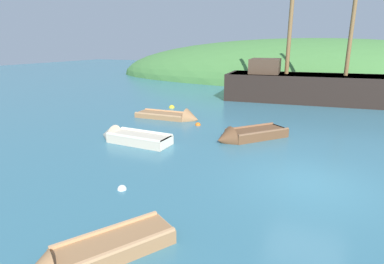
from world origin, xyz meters
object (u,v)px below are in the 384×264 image
(rowboat_outer_right, at_px, (247,136))
(rowboat_portside, at_px, (130,139))
(rowboat_center, at_px, (94,256))
(buoy_white, at_px, (122,189))
(buoy_orange, at_px, (198,125))
(sailing_ship, at_px, (309,91))
(rowboat_near_dock, at_px, (174,117))
(buoy_yellow, at_px, (172,108))

(rowboat_outer_right, bearing_deg, rowboat_portside, -21.21)
(rowboat_center, bearing_deg, buoy_white, -122.22)
(rowboat_center, relative_size, rowboat_portside, 0.88)
(buoy_orange, bearing_deg, rowboat_portside, -111.61)
(sailing_ship, bearing_deg, rowboat_outer_right, -103.84)
(rowboat_outer_right, height_order, rowboat_near_dock, rowboat_outer_right)
(rowboat_center, xyz_separation_m, rowboat_outer_right, (0.59, 9.52, 0.04))
(rowboat_near_dock, bearing_deg, buoy_orange, -24.83)
(sailing_ship, relative_size, rowboat_portside, 4.32)
(sailing_ship, height_order, rowboat_outer_right, sailing_ship)
(buoy_yellow, bearing_deg, rowboat_center, -67.51)
(buoy_orange, bearing_deg, buoy_white, -82.79)
(rowboat_near_dock, relative_size, buoy_orange, 12.63)
(buoy_orange, distance_m, buoy_yellow, 5.02)
(rowboat_outer_right, bearing_deg, sailing_ship, -148.01)
(buoy_orange, bearing_deg, sailing_ship, 65.41)
(rowboat_near_dock, xyz_separation_m, rowboat_portside, (0.31, -4.77, 0.07))
(rowboat_center, relative_size, buoy_orange, 10.15)
(rowboat_center, bearing_deg, rowboat_portside, -118.92)
(buoy_yellow, bearing_deg, rowboat_portside, -75.58)
(rowboat_outer_right, relative_size, rowboat_near_dock, 0.89)
(sailing_ship, distance_m, rowboat_outer_right, 11.74)
(rowboat_near_dock, xyz_separation_m, buoy_white, (2.91, -8.83, -0.08))
(rowboat_center, relative_size, buoy_white, 11.07)
(buoy_orange, relative_size, buoy_yellow, 0.78)
(buoy_yellow, bearing_deg, rowboat_outer_right, -37.06)
(sailing_ship, xyz_separation_m, buoy_orange, (-4.67, -10.21, -0.78))
(sailing_ship, relative_size, buoy_yellow, 38.90)
(rowboat_center, height_order, rowboat_portside, rowboat_portside)
(rowboat_center, xyz_separation_m, rowboat_near_dock, (-4.37, 11.71, -0.03))
(rowboat_portside, height_order, buoy_yellow, rowboat_portside)
(buoy_orange, height_order, buoy_white, buoy_orange)
(sailing_ship, relative_size, buoy_orange, 50.00)
(rowboat_center, distance_m, rowboat_portside, 8.04)
(buoy_orange, xyz_separation_m, buoy_yellow, (-3.52, 3.58, 0.00))
(sailing_ship, height_order, rowboat_portside, sailing_ship)
(rowboat_near_dock, xyz_separation_m, buoy_orange, (1.89, -0.79, -0.08))
(sailing_ship, xyz_separation_m, rowboat_outer_right, (-1.60, -11.61, -0.63))
(rowboat_near_dock, xyz_separation_m, buoy_yellow, (-1.63, 2.79, -0.08))
(rowboat_outer_right, distance_m, rowboat_portside, 5.32)
(rowboat_portside, height_order, buoy_white, rowboat_portside)
(rowboat_center, xyz_separation_m, buoy_yellow, (-6.00, 14.50, -0.11))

